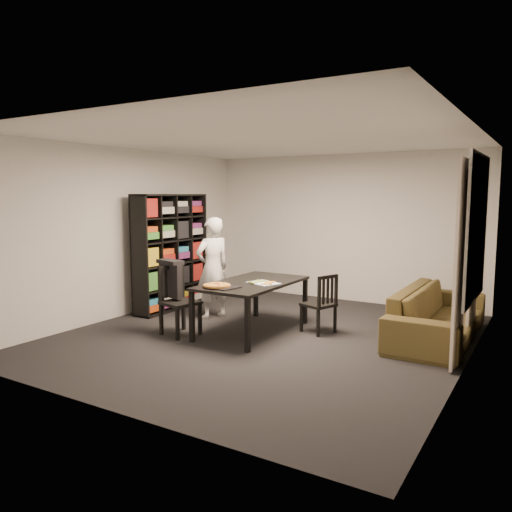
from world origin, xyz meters
The scene contains 16 objects.
room centered at (0.00, 0.00, 1.30)m, with size 5.01×5.51×2.61m.
window_pane centered at (2.48, 0.60, 1.50)m, with size 0.02×1.40×1.60m, color black.
window_frame centered at (2.48, 0.60, 1.50)m, with size 0.03×1.52×1.72m, color white.
curtain_left centered at (2.40, 0.08, 1.15)m, with size 0.03×0.70×2.25m, color beige.
curtain_right centered at (2.40, 1.12, 1.15)m, with size 0.03×0.70×2.25m, color beige.
bookshelf centered at (-2.16, 0.60, 0.95)m, with size 0.35×1.50×1.90m, color black.
dining_table centered at (-0.25, 0.06, 0.64)m, with size 0.94×1.69×0.70m.
chair_left centered at (-1.10, -0.53, 0.53)m, with size 0.53×0.53×0.93m.
chair_right centered at (0.61, 0.49, 0.47)m, with size 0.49×0.49×0.82m.
draped_jacket centered at (-1.22, -0.50, 0.77)m, with size 0.44×0.28×0.51m.
person centered at (-1.19, 0.43, 0.78)m, with size 0.57×0.37×1.55m, color silver.
baking_tray centered at (-0.37, -0.49, 0.71)m, with size 0.40×0.32×0.01m, color black.
pepperoni_pizza centered at (-0.43, -0.52, 0.73)m, with size 0.35×0.35×0.03m.
kitchen_towel centered at (-0.06, 0.04, 0.71)m, with size 0.40×0.30×0.01m, color white.
pizza_slices centered at (-0.07, 0.03, 0.72)m, with size 0.37×0.31×0.01m, color gold, non-canonical shape.
sofa centered at (2.01, 1.04, 0.33)m, with size 2.28×0.89×0.67m, color #453D1B.
Camera 1 is at (3.26, -5.68, 1.89)m, focal length 35.00 mm.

